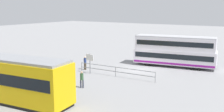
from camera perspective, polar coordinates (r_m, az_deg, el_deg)
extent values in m
plane|color=gray|center=(32.65, 5.92, -2.91)|extent=(160.00, 160.00, 0.00)
cube|color=silver|center=(34.88, 13.08, -0.14)|extent=(10.32, 4.06, 1.83)
cube|color=silver|center=(34.61, 13.20, 2.65)|extent=(10.01, 3.91, 1.59)
cube|color=black|center=(34.84, 13.09, 0.22)|extent=(9.83, 4.01, 0.64)
cube|color=black|center=(34.60, 13.20, 2.78)|extent=(9.52, 3.86, 0.60)
cube|color=#8C198C|center=(35.00, 13.03, -1.21)|extent=(10.13, 4.07, 0.24)
cube|color=#B2B2B7|center=(34.51, 13.25, 4.04)|extent=(10.01, 3.91, 0.10)
cylinder|color=black|center=(35.71, 8.12, -0.98)|extent=(1.37, 2.63, 1.00)
cylinder|color=black|center=(34.63, 17.52, -1.72)|extent=(1.37, 2.63, 1.00)
cylinder|color=#4C3F2D|center=(32.49, -5.58, -2.24)|extent=(0.14, 0.14, 0.80)
cylinder|color=#4C3F2D|center=(32.65, -5.84, -2.18)|extent=(0.14, 0.14, 0.80)
cylinder|color=navy|center=(32.42, -5.74, -0.99)|extent=(0.37, 0.37, 0.62)
sphere|color=beige|center=(32.34, -5.75, -0.26)|extent=(0.22, 0.22, 0.22)
cylinder|color=#33384C|center=(25.41, -6.15, -5.90)|extent=(0.14, 0.14, 0.78)
cylinder|color=#33384C|center=(25.47, -6.63, -5.87)|extent=(0.14, 0.14, 0.78)
cylinder|color=#335938|center=(25.25, -6.42, -4.38)|extent=(0.42, 0.42, 0.60)
sphere|color=tan|center=(25.15, -6.44, -3.48)|extent=(0.21, 0.21, 0.21)
cube|color=gray|center=(29.15, 0.76, -2.36)|extent=(9.21, 0.34, 0.06)
cube|color=gray|center=(29.27, 0.76, -3.32)|extent=(9.21, 0.34, 0.06)
cylinder|color=gray|center=(27.33, 9.17, -4.51)|extent=(0.07, 0.07, 1.05)
cylinder|color=gray|center=(29.27, 0.76, -3.37)|extent=(0.07, 0.07, 1.05)
cylinder|color=gray|center=(31.77, -6.45, -2.33)|extent=(0.07, 0.07, 1.05)
cylinder|color=slate|center=(30.52, -4.69, -1.61)|extent=(0.10, 0.10, 2.31)
cube|color=white|center=(30.35, -4.76, -0.31)|extent=(1.15, 0.26, 0.69)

